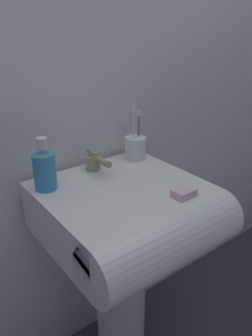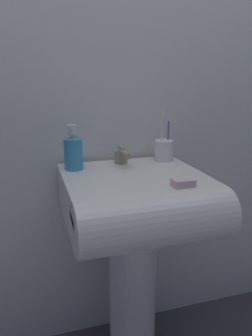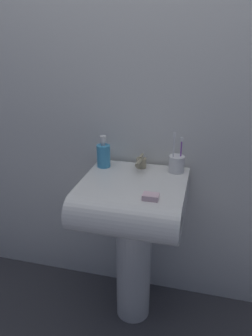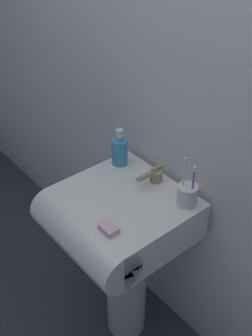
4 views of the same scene
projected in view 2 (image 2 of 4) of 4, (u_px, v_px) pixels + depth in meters
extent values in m
cube|color=silver|center=(113.00, 62.00, 1.28)|extent=(5.00, 0.05, 2.40)
cylinder|color=white|center=(133.00, 293.00, 1.28)|extent=(0.18, 0.18, 0.65)
cube|color=white|center=(133.00, 196.00, 1.17)|extent=(0.49, 0.42, 0.17)
cylinder|color=white|center=(155.00, 220.00, 0.98)|extent=(0.49, 0.17, 0.17)
cylinder|color=tan|center=(120.00, 157.00, 1.28)|extent=(0.05, 0.05, 0.05)
cylinder|color=tan|center=(124.00, 153.00, 1.23)|extent=(0.02, 0.10, 0.02)
cube|color=tan|center=(120.00, 148.00, 1.27)|extent=(0.01, 0.06, 0.01)
cylinder|color=white|center=(164.00, 150.00, 1.32)|extent=(0.08, 0.08, 0.08)
cylinder|color=white|center=(161.00, 137.00, 1.29)|extent=(0.01, 0.01, 0.17)
cube|color=white|center=(162.00, 113.00, 1.26)|extent=(0.01, 0.01, 0.02)
cylinder|color=purple|center=(168.00, 139.00, 1.32)|extent=(0.01, 0.01, 0.14)
cube|color=white|center=(169.00, 119.00, 1.29)|extent=(0.01, 0.01, 0.02)
cylinder|color=#3F99CC|center=(73.00, 154.00, 1.19)|extent=(0.07, 0.07, 0.11)
cylinder|color=silver|center=(73.00, 137.00, 1.17)|extent=(0.02, 0.02, 0.01)
cylinder|color=silver|center=(72.00, 130.00, 1.17)|extent=(0.03, 0.03, 0.03)
cube|color=silver|center=(183.00, 183.00, 1.02)|extent=(0.07, 0.05, 0.02)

